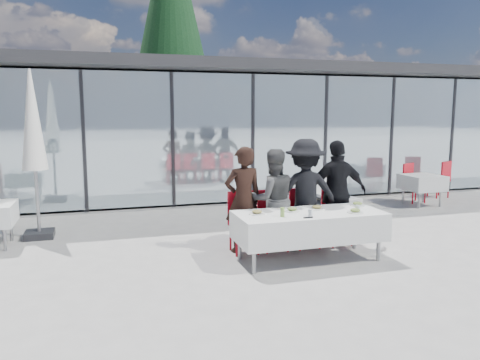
# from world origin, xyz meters

# --- Properties ---
(ground) EXTENTS (90.00, 90.00, 0.00)m
(ground) POSITION_xyz_m (0.00, 0.00, 0.00)
(ground) COLOR #A39F9A
(ground) RESTS_ON ground
(pavilion) EXTENTS (14.80, 8.80, 3.44)m
(pavilion) POSITION_xyz_m (2.00, 8.16, 2.15)
(pavilion) COLOR gray
(pavilion) RESTS_ON ground
(treeline) EXTENTS (62.50, 2.00, 4.40)m
(treeline) POSITION_xyz_m (-2.00, 28.00, 2.20)
(treeline) COLOR black
(treeline) RESTS_ON ground
(dining_table) EXTENTS (2.26, 0.96, 0.75)m
(dining_table) POSITION_xyz_m (0.48, -0.41, 0.54)
(dining_table) COLOR silver
(dining_table) RESTS_ON ground
(diner_a) EXTENTS (0.67, 0.67, 1.72)m
(diner_a) POSITION_xyz_m (-0.36, 0.31, 0.86)
(diner_a) COLOR black
(diner_a) RESTS_ON ground
(diner_chair_a) EXTENTS (0.44, 0.44, 0.97)m
(diner_chair_a) POSITION_xyz_m (-0.36, 0.34, 0.54)
(diner_chair_a) COLOR red
(diner_chair_a) RESTS_ON ground
(diner_b) EXTENTS (0.87, 0.87, 1.67)m
(diner_b) POSITION_xyz_m (0.15, 0.31, 0.83)
(diner_b) COLOR #4F4F4F
(diner_b) RESTS_ON ground
(diner_chair_b) EXTENTS (0.44, 0.44, 0.97)m
(diner_chair_b) POSITION_xyz_m (0.15, 0.34, 0.54)
(diner_chair_b) COLOR red
(diner_chair_b) RESTS_ON ground
(diner_c) EXTENTS (1.41, 1.41, 1.82)m
(diner_c) POSITION_xyz_m (0.73, 0.31, 0.91)
(diner_c) COLOR black
(diner_c) RESTS_ON ground
(diner_chair_c) EXTENTS (0.44, 0.44, 0.97)m
(diner_chair_c) POSITION_xyz_m (0.73, 0.34, 0.54)
(diner_chair_c) COLOR red
(diner_chair_c) RESTS_ON ground
(diner_d) EXTENTS (1.13, 1.13, 1.79)m
(diner_d) POSITION_xyz_m (1.33, 0.31, 0.89)
(diner_d) COLOR black
(diner_d) RESTS_ON ground
(diner_chair_d) EXTENTS (0.44, 0.44, 0.97)m
(diner_chair_d) POSITION_xyz_m (1.33, 0.34, 0.54)
(diner_chair_d) COLOR red
(diner_chair_d) RESTS_ON ground
(plate_a) EXTENTS (0.24, 0.24, 0.07)m
(plate_a) POSITION_xyz_m (-0.34, -0.31, 0.78)
(plate_a) COLOR white
(plate_a) RESTS_ON dining_table
(plate_b) EXTENTS (0.24, 0.24, 0.07)m
(plate_b) POSITION_xyz_m (0.24, -0.28, 0.78)
(plate_b) COLOR white
(plate_b) RESTS_ON dining_table
(plate_c) EXTENTS (0.24, 0.24, 0.07)m
(plate_c) POSITION_xyz_m (0.68, -0.25, 0.78)
(plate_c) COLOR white
(plate_c) RESTS_ON dining_table
(plate_d) EXTENTS (0.24, 0.24, 0.07)m
(plate_d) POSITION_xyz_m (1.43, -0.18, 0.78)
(plate_d) COLOR white
(plate_d) RESTS_ON dining_table
(plate_extra) EXTENTS (0.24, 0.24, 0.07)m
(plate_extra) POSITION_xyz_m (1.12, -0.64, 0.78)
(plate_extra) COLOR white
(plate_extra) RESTS_ON dining_table
(juice_bottle) EXTENTS (0.06, 0.06, 0.14)m
(juice_bottle) POSITION_xyz_m (-0.04, -0.58, 0.82)
(juice_bottle) COLOR #89B44B
(juice_bottle) RESTS_ON dining_table
(drinking_glasses) EXTENTS (0.90, 0.16, 0.10)m
(drinking_glasses) POSITION_xyz_m (0.78, -0.61, 0.80)
(drinking_glasses) COLOR silver
(drinking_glasses) RESTS_ON dining_table
(folded_eyeglasses) EXTENTS (0.14, 0.03, 0.01)m
(folded_eyeglasses) POSITION_xyz_m (0.29, -0.76, 0.76)
(folded_eyeglasses) COLOR black
(folded_eyeglasses) RESTS_ON dining_table
(spare_table_right) EXTENTS (0.86, 0.86, 0.74)m
(spare_table_right) POSITION_xyz_m (4.94, 2.71, 0.55)
(spare_table_right) COLOR silver
(spare_table_right) RESTS_ON ground
(spare_chair_a) EXTENTS (0.57, 0.57, 0.97)m
(spare_chair_a) POSITION_xyz_m (4.97, 3.14, 0.54)
(spare_chair_a) COLOR red
(spare_chair_a) RESTS_ON ground
(spare_chair_b) EXTENTS (0.56, 0.56, 0.97)m
(spare_chair_b) POSITION_xyz_m (6.11, 3.42, 0.54)
(spare_chair_b) COLOR red
(spare_chair_b) RESTS_ON ground
(market_umbrella) EXTENTS (0.50, 0.50, 3.00)m
(market_umbrella) POSITION_xyz_m (-3.64, 2.18, 1.94)
(market_umbrella) COLOR black
(market_umbrella) RESTS_ON ground
(lounger) EXTENTS (0.80, 1.41, 0.72)m
(lounger) POSITION_xyz_m (2.96, 3.56, 0.26)
(lounger) COLOR silver
(lounger) RESTS_ON ground
(conifer_tree) EXTENTS (4.00, 4.00, 10.50)m
(conifer_tree) POSITION_xyz_m (0.50, 13.00, 5.99)
(conifer_tree) COLOR #382316
(conifer_tree) RESTS_ON ground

